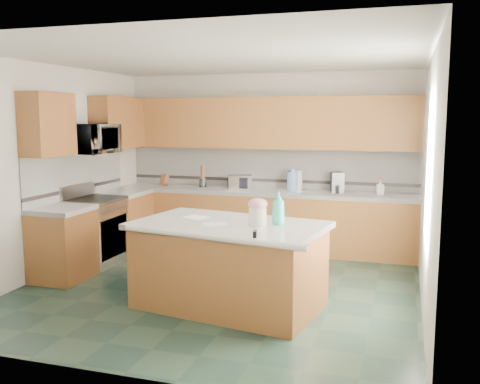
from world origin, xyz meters
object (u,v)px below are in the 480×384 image
(toaster_oven, at_px, (240,182))
(coffee_maker, at_px, (337,182))
(island_top, at_px, (229,226))
(treat_jar, at_px, (258,216))
(soap_bottle_island, at_px, (278,208))
(island_base, at_px, (229,268))
(knife_block, at_px, (164,180))

(toaster_oven, xyz_separation_m, coffee_maker, (1.50, 0.03, 0.05))
(island_top, bearing_deg, toaster_oven, 114.27)
(treat_jar, distance_m, soap_bottle_island, 0.23)
(toaster_oven, bearing_deg, island_base, -95.40)
(island_base, height_order, soap_bottle_island, soap_bottle_island)
(island_base, relative_size, knife_block, 10.00)
(knife_block, relative_size, coffee_maker, 0.62)
(island_base, xyz_separation_m, toaster_oven, (-0.69, 2.61, 0.59))
(treat_jar, bearing_deg, soap_bottle_island, 18.59)
(island_top, height_order, toaster_oven, toaster_oven)
(island_base, height_order, toaster_oven, toaster_oven)
(toaster_oven, bearing_deg, soap_bottle_island, -84.84)
(island_base, distance_m, treat_jar, 0.67)
(island_base, bearing_deg, soap_bottle_island, 14.87)
(island_base, distance_m, knife_block, 3.33)
(soap_bottle_island, bearing_deg, toaster_oven, 105.62)
(island_base, relative_size, toaster_oven, 5.19)
(knife_block, bearing_deg, island_top, -32.31)
(knife_block, relative_size, toaster_oven, 0.52)
(knife_block, height_order, toaster_oven, toaster_oven)
(soap_bottle_island, bearing_deg, island_base, 175.67)
(treat_jar, bearing_deg, coffee_maker, 71.80)
(island_base, relative_size, soap_bottle_island, 5.26)
(knife_block, bearing_deg, soap_bottle_island, -25.13)
(island_base, relative_size, island_top, 0.95)
(island_top, height_order, treat_jar, treat_jar)
(soap_bottle_island, xyz_separation_m, knife_block, (-2.51, 2.56, -0.08))
(treat_jar, xyz_separation_m, toaster_oven, (-1.02, 2.66, 0.01))
(toaster_oven, bearing_deg, coffee_maker, -19.10)
(island_top, height_order, soap_bottle_island, soap_bottle_island)
(island_base, bearing_deg, treat_jar, 1.18)
(treat_jar, relative_size, coffee_maker, 0.64)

